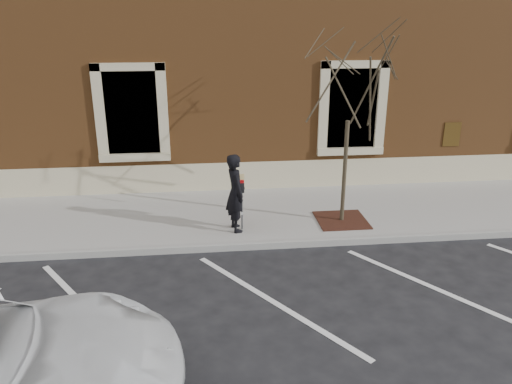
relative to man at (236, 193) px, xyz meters
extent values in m
plane|color=#28282B|center=(0.46, -0.71, -1.06)|extent=(120.00, 120.00, 0.00)
cube|color=#9D9993|center=(0.46, 1.04, -0.98)|extent=(40.00, 3.50, 0.15)
cube|color=#9E9E99|center=(0.46, -0.76, -0.98)|extent=(40.00, 0.12, 0.15)
cube|color=brown|center=(0.46, 7.04, 2.94)|extent=(40.00, 8.50, 8.00)
cube|color=#BEB491|center=(0.46, 2.82, -0.51)|extent=(40.00, 0.06, 0.80)
cube|color=black|center=(-2.54, 2.94, 1.34)|extent=(1.40, 0.30, 2.20)
cube|color=#BEB491|center=(-2.54, 2.77, 0.14)|extent=(1.90, 0.20, 0.20)
cube|color=black|center=(3.46, 2.94, 1.34)|extent=(1.40, 0.30, 2.20)
cube|color=#BEB491|center=(3.46, 2.77, 0.14)|extent=(1.90, 0.20, 0.20)
imported|color=black|center=(0.00, 0.00, 0.00)|extent=(0.56, 0.74, 1.81)
cylinder|color=#595B60|center=(0.14, 0.00, -0.45)|extent=(0.04, 0.04, 0.91)
cube|color=black|center=(0.14, 0.00, 0.12)|extent=(0.11, 0.08, 0.24)
cube|color=red|center=(0.14, 0.00, 0.27)|extent=(0.10, 0.08, 0.05)
cube|color=white|center=(0.14, -0.04, -0.50)|extent=(0.05, 0.00, 0.06)
cube|color=#3D1D13|center=(2.59, 0.24, -0.89)|extent=(1.19, 1.19, 0.03)
cylinder|color=#3E3526|center=(2.59, 0.24, 0.32)|extent=(0.10, 0.10, 2.46)
camera|label=1|loc=(-0.68, -10.62, 3.87)|focal=35.00mm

